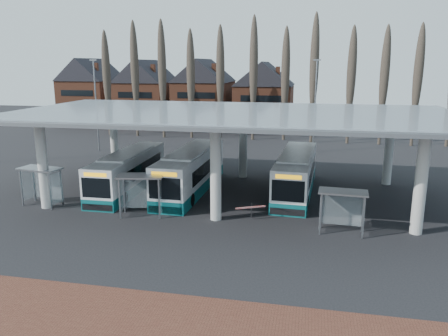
% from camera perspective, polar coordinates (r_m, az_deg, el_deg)
% --- Properties ---
extents(ground, '(140.00, 140.00, 0.00)m').
position_cam_1_polar(ground, '(25.84, -2.26, -8.57)').
color(ground, black).
rests_on(ground, ground).
extents(station_canopy, '(32.00, 16.00, 6.34)m').
position_cam_1_polar(station_canopy, '(32.04, 1.03, 6.27)').
color(station_canopy, '#BCBBB7').
rests_on(station_canopy, ground).
extents(poplar_row, '(45.10, 1.10, 14.50)m').
position_cam_1_polar(poplar_row, '(56.57, 5.73, 12.45)').
color(poplar_row, '#473D33').
rests_on(poplar_row, ground).
extents(townhouse_row, '(36.80, 10.30, 12.25)m').
position_cam_1_polar(townhouse_row, '(70.71, -6.40, 10.32)').
color(townhouse_row, brown).
rests_on(townhouse_row, ground).
extents(lamp_post_a, '(0.80, 0.16, 10.17)m').
position_cam_1_polar(lamp_post_a, '(51.29, -16.36, 8.04)').
color(lamp_post_a, slate).
rests_on(lamp_post_a, ground).
extents(lamp_post_b, '(0.80, 0.16, 10.17)m').
position_cam_1_polar(lamp_post_b, '(49.46, 11.80, 8.12)').
color(lamp_post_b, slate).
rests_on(lamp_post_b, ground).
extents(bus_0, '(2.50, 10.93, 3.03)m').
position_cam_1_polar(bus_0, '(35.02, -12.35, -0.51)').
color(bus_0, white).
rests_on(bus_0, ground).
extents(bus_1, '(2.73, 11.75, 3.25)m').
position_cam_1_polar(bus_1, '(34.06, -4.34, -0.44)').
color(bus_1, white).
rests_on(bus_1, ground).
extents(bus_2, '(2.99, 11.41, 3.14)m').
position_cam_1_polar(bus_2, '(33.85, 9.38, -0.77)').
color(bus_2, white).
rests_on(bus_2, ground).
extents(shelter_0, '(3.10, 1.91, 2.69)m').
position_cam_1_polar(shelter_0, '(32.95, -22.66, -1.17)').
color(shelter_0, gray).
rests_on(shelter_0, ground).
extents(shelter_1, '(3.15, 1.98, 2.73)m').
position_cam_1_polar(shelter_1, '(28.83, -10.77, -2.29)').
color(shelter_1, gray).
rests_on(shelter_1, ground).
extents(shelter_2, '(2.86, 1.57, 2.57)m').
position_cam_1_polar(shelter_2, '(26.34, 15.22, -4.31)').
color(shelter_2, gray).
rests_on(shelter_2, ground).
extents(barrier, '(1.80, 0.96, 0.98)m').
position_cam_1_polar(barrier, '(27.88, 3.52, -5.25)').
color(barrier, black).
rests_on(barrier, ground).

